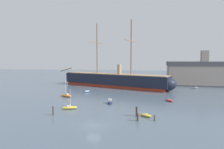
# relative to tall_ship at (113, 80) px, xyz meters

# --- Properties ---
(ground_plane) EXTENTS (400.00, 400.00, 0.00)m
(ground_plane) POSITION_rel_tall_ship_xyz_m (6.00, -52.02, -3.23)
(ground_plane) COLOR #4C5B6B
(tall_ship) EXTENTS (60.13, 25.84, 30.10)m
(tall_ship) POSITION_rel_tall_ship_xyz_m (0.00, 0.00, 0.00)
(tall_ship) COLOR maroon
(tall_ship) RESTS_ON ground
(sailboat_foreground_left) EXTENTS (4.04, 2.52, 5.06)m
(sailboat_foreground_left) POSITION_rel_tall_ship_xyz_m (-3.54, -41.56, -2.80)
(sailboat_foreground_left) COLOR gold
(sailboat_foreground_left) RESTS_ON ground
(dinghy_foreground_right) EXTENTS (2.92, 2.33, 0.64)m
(dinghy_foreground_right) POSITION_rel_tall_ship_xyz_m (15.77, -44.45, -2.91)
(dinghy_foreground_right) COLOR gold
(dinghy_foreground_right) RESTS_ON ground
(motorboat_near_centre) EXTENTS (1.64, 3.26, 1.32)m
(motorboat_near_centre) POSITION_rel_tall_ship_xyz_m (5.32, -33.50, -2.77)
(motorboat_near_centre) COLOR #1E284C
(motorboat_near_centre) RESTS_ON ground
(sailboat_mid_left) EXTENTS (4.74, 2.73, 5.91)m
(sailboat_mid_left) POSITION_rel_tall_ship_xyz_m (-11.34, -26.67, -2.73)
(sailboat_mid_left) COLOR orange
(sailboat_mid_left) RESTS_ON ground
(dinghy_mid_right) EXTENTS (2.69, 3.05, 0.68)m
(dinghy_mid_right) POSITION_rel_tall_ship_xyz_m (22.43, -27.29, -2.89)
(dinghy_mid_right) COLOR #B22D28
(dinghy_mid_right) RESTS_ON ground
(dinghy_alongside_bow) EXTENTS (2.08, 3.00, 0.65)m
(dinghy_alongside_bow) POSITION_rel_tall_ship_xyz_m (-7.51, -16.00, -2.90)
(dinghy_alongside_bow) COLOR #7FB2D6
(dinghy_alongside_bow) RESTS_ON ground
(sailboat_far_left) EXTENTS (2.49, 3.35, 4.29)m
(sailboat_far_left) POSITION_rel_tall_ship_xyz_m (-20.76, 5.01, -2.87)
(sailboat_far_left) COLOR #1E284C
(sailboat_far_left) RESTS_ON ground
(motorboat_far_right) EXTENTS (3.16, 2.30, 1.22)m
(motorboat_far_right) POSITION_rel_tall_ship_xyz_m (36.30, 1.22, -2.80)
(motorboat_far_right) COLOR gray
(motorboat_far_right) RESTS_ON ground
(motorboat_distant_centre) EXTENTS (1.58, 3.33, 1.36)m
(motorboat_distant_centre) POSITION_rel_tall_ship_xyz_m (5.89, 12.64, -2.75)
(motorboat_distant_centre) COLOR #B22D28
(motorboat_distant_centre) RESTS_ON ground
(mooring_piling_nearest) EXTENTS (0.28, 0.28, 1.25)m
(mooring_piling_nearest) POSITION_rel_tall_ship_xyz_m (17.54, -46.96, -2.60)
(mooring_piling_nearest) COLOR #4C3D2D
(mooring_piling_nearest) RESTS_ON ground
(mooring_piling_left_pair) EXTENTS (0.30, 0.30, 2.02)m
(mooring_piling_left_pair) POSITION_rel_tall_ship_xyz_m (-5.06, -47.25, -2.22)
(mooring_piling_left_pair) COLOR #423323
(mooring_piling_left_pair) RESTS_ON ground
(mooring_piling_right_pair) EXTENTS (0.43, 0.43, 2.15)m
(mooring_piling_right_pair) POSITION_rel_tall_ship_xyz_m (13.69, -44.58, -2.15)
(mooring_piling_right_pair) COLOR #382B1E
(mooring_piling_right_pair) RESTS_ON ground
(mooring_piling_midwater) EXTENTS (0.40, 0.40, 1.61)m
(mooring_piling_midwater) POSITION_rel_tall_ship_xyz_m (14.18, -47.79, -2.42)
(mooring_piling_midwater) COLOR #4C3D2D
(mooring_piling_midwater) RESTS_ON ground
(dockside_warehouse_right) EXTENTS (40.74, 14.30, 17.28)m
(dockside_warehouse_right) POSITION_rel_tall_ship_xyz_m (44.37, 14.25, 2.71)
(dockside_warehouse_right) COLOR #565659
(dockside_warehouse_right) RESTS_ON ground
(seagull_in_flight) EXTENTS (0.69, 1.21, 0.14)m
(seagull_in_flight) POSITION_rel_tall_ship_xyz_m (3.51, -35.21, 9.73)
(seagull_in_flight) COLOR silver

